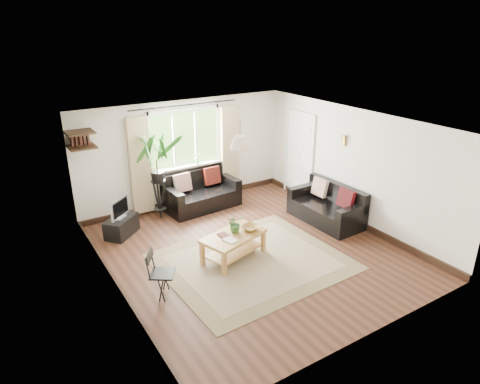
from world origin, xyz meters
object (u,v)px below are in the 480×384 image
sofa_back (202,192)px  coffee_table (234,246)px  tv_stand (122,226)px  sofa_right (326,205)px  folding_chair (163,274)px  palm_stand (158,177)px

sofa_back → coffee_table: sofa_back is taller
coffee_table → tv_stand: (-1.42, 1.95, -0.05)m
sofa_back → sofa_right: size_ratio=1.03×
sofa_right → folding_chair: 4.01m
sofa_back → sofa_right: (1.88, -2.04, -0.01)m
palm_stand → sofa_back: bearing=-0.3°
sofa_right → folding_chair: (-3.95, -0.65, 0.00)m
sofa_right → folding_chair: folding_chair is taller
tv_stand → palm_stand: size_ratio=0.38×
sofa_right → tv_stand: (-3.87, 1.69, -0.19)m
palm_stand → folding_chair: palm_stand is taller
sofa_back → coffee_table: size_ratio=1.44×
coffee_table → folding_chair: size_ratio=1.52×
sofa_right → palm_stand: palm_stand is taller
tv_stand → folding_chair: bearing=-131.9°
palm_stand → folding_chair: bearing=-111.3°
coffee_table → folding_chair: (-1.51, -0.39, 0.14)m
sofa_back → coffee_table: (-0.56, -2.30, -0.16)m
palm_stand → tv_stand: bearing=-159.6°
sofa_back → palm_stand: palm_stand is taller
tv_stand → coffee_table: bearing=-93.6°
sofa_right → sofa_back: bearing=-138.9°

